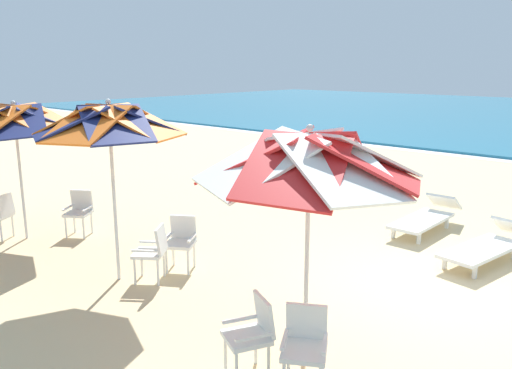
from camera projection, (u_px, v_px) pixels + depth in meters
ground_plane at (433, 291)px, 7.57m from camera, size 80.00×80.00×0.00m
beach_umbrella_0 at (309, 159)px, 5.55m from camera, size 2.52×2.52×2.61m
plastic_chair_0 at (253, 331)px, 5.44m from camera, size 0.59×0.61×0.87m
plastic_chair_1 at (305, 343)px, 5.21m from camera, size 0.61×0.62×0.87m
beach_umbrella_1 at (109, 123)px, 7.46m from camera, size 2.22×2.22×2.75m
plastic_chair_2 at (181, 239)px, 8.31m from camera, size 0.61×0.63×0.87m
plastic_chair_3 at (153, 250)px, 7.83m from camera, size 0.63×0.62×0.87m
beach_umbrella_2 at (15, 120)px, 9.39m from camera, size 2.46×2.46×2.60m
plastic_chair_4 at (79, 210)px, 10.00m from camera, size 0.62×0.63×0.87m
plastic_chair_5 at (0, 213)px, 9.75m from camera, size 0.63×0.61×0.87m
sun_lounger_1 at (488, 245)px, 8.67m from camera, size 0.96×2.22×0.62m
sun_lounger_2 at (426, 217)px, 10.29m from camera, size 0.64×2.15×0.62m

